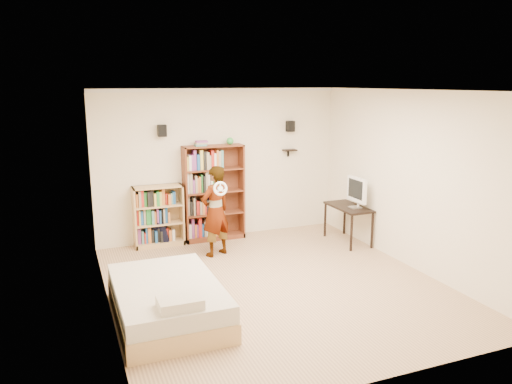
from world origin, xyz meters
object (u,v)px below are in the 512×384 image
at_px(computer_desk, 348,224).
at_px(person, 216,211).
at_px(low_bookshelf, 158,216).
at_px(daybed, 167,296).
at_px(tall_bookshelf, 214,193).

relative_size(computer_desk, person, 0.65).
xyz_separation_m(low_bookshelf, daybed, (-0.43, -2.78, -0.25)).
bearing_deg(daybed, low_bookshelf, 81.16).
height_order(computer_desk, daybed, computer_desk).
height_order(low_bookshelf, computer_desk, low_bookshelf).
distance_m(computer_desk, person, 2.44).
bearing_deg(person, low_bookshelf, -71.00).
relative_size(low_bookshelf, daybed, 0.56).
distance_m(low_bookshelf, daybed, 2.83).
bearing_deg(tall_bookshelf, computer_desk, -25.70).
distance_m(tall_bookshelf, computer_desk, 2.46).
distance_m(tall_bookshelf, low_bookshelf, 1.06).
bearing_deg(daybed, tall_bookshelf, 62.64).
bearing_deg(daybed, person, 58.02).
height_order(tall_bookshelf, computer_desk, tall_bookshelf).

